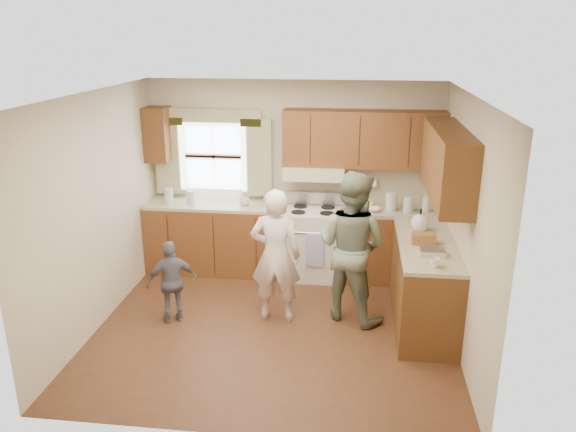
# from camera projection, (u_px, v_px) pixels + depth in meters

# --- Properties ---
(room) EXTENTS (3.80, 3.80, 3.80)m
(room) POSITION_uv_depth(u_px,v_px,m) (274.00, 219.00, 5.74)
(room) COLOR #492916
(room) RESTS_ON ground
(kitchen_fixtures) EXTENTS (3.80, 2.25, 2.15)m
(kitchen_fixtures) POSITION_uv_depth(u_px,v_px,m) (337.00, 225.00, 6.81)
(kitchen_fixtures) COLOR #4E2A10
(kitchen_fixtures) RESTS_ON ground
(stove) EXTENTS (0.76, 0.67, 1.07)m
(stove) POSITION_uv_depth(u_px,v_px,m) (313.00, 242.00, 7.30)
(stove) COLOR silver
(stove) RESTS_ON ground
(woman_left) EXTENTS (0.55, 0.36, 1.51)m
(woman_left) POSITION_uv_depth(u_px,v_px,m) (276.00, 256.00, 6.09)
(woman_left) COLOR silver
(woman_left) RESTS_ON ground
(woman_right) EXTENTS (1.02, 0.95, 1.69)m
(woman_right) POSITION_uv_depth(u_px,v_px,m) (351.00, 246.00, 6.10)
(woman_right) COLOR #264126
(woman_right) RESTS_ON ground
(child) EXTENTS (0.60, 0.45, 0.94)m
(child) POSITION_uv_depth(u_px,v_px,m) (172.00, 282.00, 6.12)
(child) COLOR slate
(child) RESTS_ON ground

